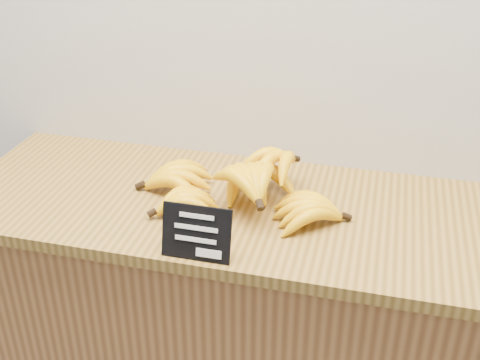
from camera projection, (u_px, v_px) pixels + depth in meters
name	position (u px, v px, depth m)	size (l,w,h in m)	color
counter	(244.00, 350.00, 1.69)	(1.32, 0.50, 0.90)	#94602F
counter_top	(245.00, 208.00, 1.47)	(1.44, 0.54, 0.03)	olive
chalkboard_sign	(196.00, 233.00, 1.24)	(0.15, 0.01, 0.12)	black
banana_pile	(241.00, 183.00, 1.45)	(0.53, 0.31, 0.12)	#EFBA09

